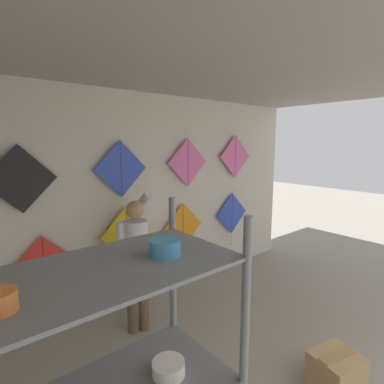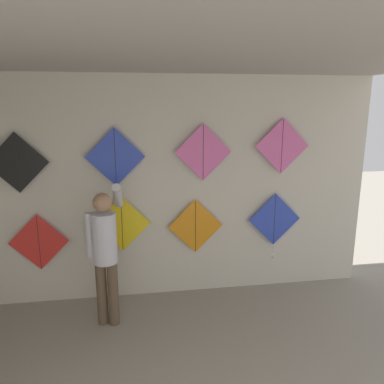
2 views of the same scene
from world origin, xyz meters
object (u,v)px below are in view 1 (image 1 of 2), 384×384
Objects in this scene: kite_0 at (44,267)px; kite_2 at (183,227)px; kite_3 at (232,215)px; kite_1 at (127,233)px; kite_5 at (121,169)px; cardboard_box at (336,375)px; kite_6 at (188,162)px; kite_7 at (235,156)px; shopkeeper at (136,254)px; kite_4 at (20,179)px.

kite_2 is (1.92, 0.00, 0.10)m from kite_0.
kite_2 is at bearing 179.97° from kite_3.
kite_1 is 1.00× the size of kite_5.
cardboard_box is 2.98m from kite_6.
kite_3 is at bearing -0.02° from kite_5.
kite_2 is at bearing 0.00° from kite_1.
kite_6 is (2.01, 0.00, 1.05)m from kite_0.
kite_7 reaches higher than kite_2.
cardboard_box is at bearing -73.25° from kite_5.
kite_5 is (-0.04, 0.00, 0.84)m from kite_1.
kite_6 reaches higher than kite_3.
kite_2 is 1.50m from kite_7.
kite_3 is 1.29× the size of kite_5.
kite_7 is at bearing 0.00° from kite_2.
kite_1 reaches higher than cardboard_box.
shopkeeper reaches higher than cardboard_box.
kite_5 reaches higher than kite_0.
kite_3 is at bearing -0.04° from kite_6.
kite_0 is 1.00× the size of kite_5.
kite_7 is at bearing 0.00° from kite_4.
kite_6 reaches higher than kite_2.
kite_4 is (-3.13, 0.00, 0.86)m from kite_3.
kite_1 is 1.40m from kite_4.
kite_1 is (0.17, 0.55, 0.08)m from shopkeeper.
kite_7 is at bearing 29.56° from shopkeeper.
kite_3 is at bearing 62.07° from cardboard_box.
kite_4 is at bearing 180.00° from kite_2.
kite_3 is at bearing -179.25° from kite_7.
kite_6 reaches higher than shopkeeper.
cardboard_box is 2.66m from kite_1.
shopkeeper is at bearing -155.15° from kite_6.
kite_7 reaches higher than kite_3.
kite_2 is at bearing 0.00° from kite_5.
kite_7 reaches higher than kite_4.
cardboard_box is 2.86m from kite_3.
kite_1 is 1.00× the size of kite_7.
kite_2 is 1.33m from kite_5.
kite_5 is (-0.73, 2.44, 1.65)m from cardboard_box.
kite_7 is (1.11, 0.00, 1.01)m from kite_2.
kite_6 is at bearing 179.96° from kite_3.
kite_7 reaches higher than cardboard_box.
kite_2 is at bearing 42.21° from shopkeeper.
kite_0 is 1.00× the size of kite_7.
kite_5 reaches higher than kite_3.
kite_6 is 1.00× the size of kite_7.
kite_4 reaches higher than kite_0.
kite_7 reaches higher than kite_5.
kite_2 is at bearing 84.52° from cardboard_box.
kite_5 is 2.08m from kite_7.
kite_2 is 0.77× the size of kite_3.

